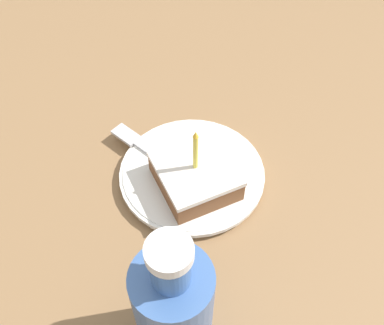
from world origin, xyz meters
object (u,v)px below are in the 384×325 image
at_px(fork, 151,152).
at_px(plate, 192,174).
at_px(cake_slice, 195,174).
at_px(bottle, 174,307).

bearing_deg(fork, plate, 36.35).
bearing_deg(plate, cake_slice, -15.37).
xyz_separation_m(plate, fork, (-0.06, -0.04, 0.01)).
relative_size(cake_slice, bottle, 0.52).
height_order(fork, bottle, bottle).
bearing_deg(cake_slice, fork, -154.84).
bearing_deg(plate, fork, -143.65).
xyz_separation_m(fork, bottle, (0.26, -0.07, 0.07)).
distance_m(cake_slice, bottle, 0.22).
xyz_separation_m(plate, bottle, (0.20, -0.11, 0.08)).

